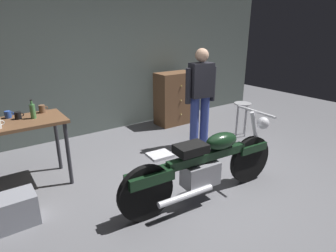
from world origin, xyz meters
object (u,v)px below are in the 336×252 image
(mug_black_matte, at_px, (18,115))
(mug_blue_enamel, at_px, (8,115))
(mug_brown_stoneware, at_px, (42,109))
(person_standing, at_px, (200,94))
(shop_stool, at_px, (242,110))
(wooden_dresser, at_px, (175,98))
(storage_bin, at_px, (14,210))
(bottle, at_px, (33,111))
(motorcycle, at_px, (205,164))

(mug_black_matte, xyz_separation_m, mug_blue_enamel, (-0.10, 0.12, -0.00))
(mug_brown_stoneware, bearing_deg, mug_blue_enamel, 179.95)
(person_standing, distance_m, mug_blue_enamel, 2.83)
(shop_stool, relative_size, wooden_dresser, 0.58)
(storage_bin, height_order, mug_black_matte, mug_black_matte)
(shop_stool, bearing_deg, storage_bin, -174.22)
(wooden_dresser, height_order, storage_bin, wooden_dresser)
(shop_stool, bearing_deg, person_standing, 175.30)
(shop_stool, relative_size, storage_bin, 1.45)
(storage_bin, height_order, mug_brown_stoneware, mug_brown_stoneware)
(mug_brown_stoneware, bearing_deg, mug_black_matte, -158.95)
(shop_stool, height_order, bottle, bottle)
(shop_stool, bearing_deg, mug_black_matte, 173.24)
(wooden_dresser, relative_size, mug_brown_stoneware, 9.56)
(mug_brown_stoneware, bearing_deg, wooden_dresser, 15.48)
(storage_bin, bearing_deg, bottle, 59.55)
(person_standing, height_order, bottle, person_standing)
(storage_bin, distance_m, mug_brown_stoneware, 1.38)
(bottle, bearing_deg, wooden_dresser, 18.33)
(motorcycle, xyz_separation_m, mug_brown_stoneware, (-1.37, 1.74, 0.50))
(mug_blue_enamel, bearing_deg, wooden_dresser, 13.57)
(mug_brown_stoneware, bearing_deg, storage_bin, -121.85)
(wooden_dresser, xyz_separation_m, mug_black_matte, (-3.08, -0.89, 0.40))
(bottle, bearing_deg, motorcycle, -45.41)
(wooden_dresser, bearing_deg, storage_bin, -152.84)
(person_standing, relative_size, storage_bin, 3.80)
(person_standing, xyz_separation_m, mug_blue_enamel, (-2.79, 0.48, 0.02))
(bottle, bearing_deg, mug_black_matte, 153.30)
(motorcycle, relative_size, person_standing, 1.31)
(storage_bin, height_order, bottle, bottle)
(person_standing, distance_m, shop_stool, 1.09)
(shop_stool, bearing_deg, mug_blue_enamel, 171.63)
(wooden_dresser, relative_size, bottle, 4.56)
(shop_stool, xyz_separation_m, mug_brown_stoneware, (-3.38, 0.56, 0.45))
(mug_brown_stoneware, xyz_separation_m, mug_blue_enamel, (-0.41, 0.00, -0.01))
(motorcycle, xyz_separation_m, storage_bin, (-1.97, 0.78, -0.28))
(motorcycle, bearing_deg, bottle, 138.60)
(shop_stool, height_order, mug_black_matte, mug_black_matte)
(shop_stool, height_order, wooden_dresser, wooden_dresser)
(mug_black_matte, bearing_deg, bottle, -26.70)
(motorcycle, distance_m, wooden_dresser, 2.88)
(shop_stool, bearing_deg, mug_brown_stoneware, 170.64)
(motorcycle, xyz_separation_m, wooden_dresser, (1.40, 2.51, 0.10))
(person_standing, distance_m, mug_black_matte, 2.72)
(mug_black_matte, bearing_deg, wooden_dresser, 16.06)
(shop_stool, distance_m, storage_bin, 4.01)
(wooden_dresser, distance_m, mug_brown_stoneware, 2.90)
(motorcycle, height_order, bottle, bottle)
(mug_black_matte, distance_m, bottle, 0.19)
(shop_stool, distance_m, mug_black_matte, 3.75)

